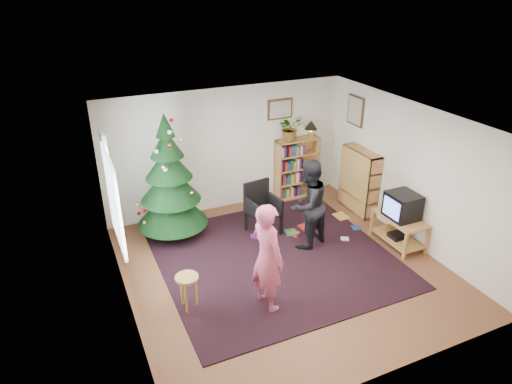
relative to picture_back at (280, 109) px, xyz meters
name	(u,v)px	position (x,y,z in m)	size (l,w,h in m)	color
floor	(283,268)	(-1.15, -2.48, -1.95)	(5.00, 5.00, 0.00)	brown
ceiling	(288,123)	(-1.15, -2.48, 0.55)	(5.00, 5.00, 0.00)	white
wall_back	(228,149)	(-1.15, 0.02, -0.70)	(5.00, 0.02, 2.50)	silver
wall_front	(391,294)	(-1.15, -4.97, -0.70)	(5.00, 0.02, 2.50)	silver
wall_left	(121,235)	(-3.65, -2.48, -0.70)	(0.02, 5.00, 2.50)	silver
wall_right	(412,174)	(1.35, -2.48, -0.70)	(0.02, 5.00, 2.50)	silver
rug	(275,258)	(-1.15, -2.17, -1.94)	(3.80, 3.60, 0.02)	black
window_pane	(114,200)	(-3.62, -1.88, -0.45)	(0.04, 1.20, 1.40)	silver
curtain	(109,181)	(-3.58, -1.18, -0.45)	(0.06, 0.35, 1.60)	white
picture_back	(280,109)	(0.00, 0.00, 0.00)	(0.55, 0.03, 0.42)	#4C3319
picture_right	(356,111)	(1.33, -0.73, 0.00)	(0.03, 0.50, 0.60)	#4C3319
christmas_tree	(170,187)	(-2.52, -0.66, -0.98)	(1.29, 1.29, 2.34)	#3F2816
bookshelf_back	(297,167)	(0.37, -0.14, -1.29)	(0.95, 0.30, 1.30)	#AE763E
bookshelf_right	(359,180)	(1.19, -1.25, -1.29)	(0.30, 0.95, 1.30)	#AE763E
tv_stand	(399,228)	(1.07, -2.66, -1.62)	(0.54, 0.97, 0.55)	#AE763E
crt_tv	(402,206)	(1.07, -2.66, -1.17)	(0.48, 0.52, 0.46)	black
armchair	(261,205)	(-0.98, -1.21, -1.42)	(0.61, 0.61, 0.99)	black
stool	(187,284)	(-2.88, -2.81, -1.52)	(0.34, 0.34, 0.56)	#AE763E
person_standing	(267,257)	(-1.81, -3.21, -1.11)	(0.61, 0.40, 1.67)	#B24762
person_by_chair	(308,205)	(-0.46, -2.02, -1.13)	(0.80, 0.62, 1.64)	black
potted_plant	(290,128)	(0.17, -0.14, -0.38)	(0.49, 0.42, 0.54)	gray
table_lamp	(311,126)	(0.67, -0.14, -0.41)	(0.27, 0.27, 0.36)	#A57F33
floor_clutter	(313,230)	(-0.10, -1.67, -1.91)	(2.10, 0.97, 0.08)	#A51E19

